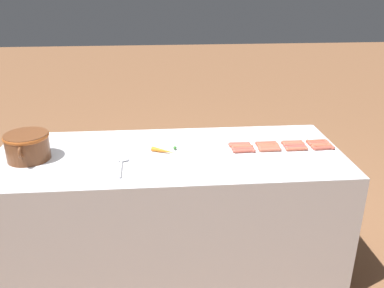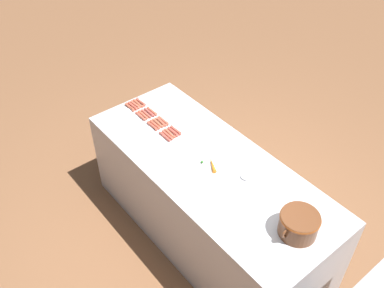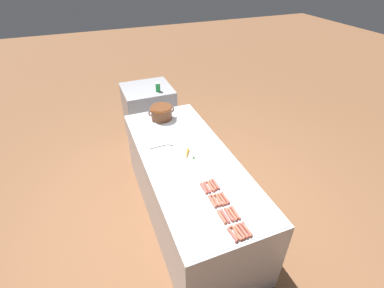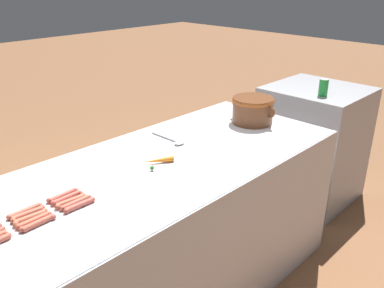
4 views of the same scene
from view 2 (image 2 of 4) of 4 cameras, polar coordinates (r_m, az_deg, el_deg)
ground_plane at (r=4.06m, az=1.99°, el=-11.56°), size 20.00×20.00×0.00m
griddle_counter at (r=3.72m, az=2.14°, el=-7.48°), size 0.91×2.26×0.88m
hot_dog_0 at (r=4.04m, az=-6.81°, el=5.55°), size 0.03×0.15×0.02m
hot_dog_1 at (r=3.92m, az=-5.33°, el=4.37°), size 0.03×0.15×0.02m
hot_dog_2 at (r=3.80m, az=-3.80°, el=3.12°), size 0.03×0.15×0.02m
hot_dog_3 at (r=3.69m, az=-2.17°, el=1.85°), size 0.03×0.15×0.02m
hot_dog_4 at (r=4.03m, az=-7.16°, el=5.39°), size 0.03×0.15×0.02m
hot_dog_5 at (r=3.91m, az=-5.70°, el=4.22°), size 0.02×0.15×0.02m
hot_dog_6 at (r=3.79m, az=-4.13°, el=2.95°), size 0.03×0.15×0.02m
hot_dog_7 at (r=3.68m, az=-2.54°, el=1.65°), size 0.03×0.15×0.02m
hot_dog_8 at (r=4.02m, az=-7.54°, el=5.21°), size 0.03×0.15×0.02m
hot_dog_9 at (r=3.89m, az=-6.12°, el=4.02°), size 0.03×0.15×0.02m
hot_dog_10 at (r=3.78m, az=-4.58°, el=2.79°), size 0.03×0.15×0.02m
hot_dog_11 at (r=3.66m, az=-2.99°, el=1.44°), size 0.03×0.15×0.02m
hot_dog_12 at (r=4.01m, az=-7.88°, el=5.04°), size 0.03×0.15×0.02m
hot_dog_13 at (r=3.89m, az=-6.52°, el=3.88°), size 0.03×0.15×0.02m
hot_dog_14 at (r=3.77m, az=-4.95°, el=2.61°), size 0.03×0.15×0.02m
hot_dog_15 at (r=3.65m, az=-3.27°, el=1.19°), size 0.03×0.15×0.02m
hot_dog_16 at (r=3.99m, az=-8.25°, el=4.87°), size 0.03×0.15×0.02m
hot_dog_17 at (r=3.87m, az=-6.83°, el=3.70°), size 0.03×0.15×0.02m
hot_dog_18 at (r=3.75m, az=-5.30°, el=2.42°), size 0.03×0.15×0.02m
hot_dog_19 at (r=3.63m, az=-3.62°, el=1.00°), size 0.03×0.15×0.02m
bean_pot at (r=2.97m, az=14.01°, el=-10.16°), size 0.34×0.27×0.17m
serving_spoon at (r=3.33m, az=7.47°, el=-4.08°), size 0.27×0.07×0.02m
carrot at (r=3.37m, az=2.60°, el=-2.71°), size 0.11×0.17×0.03m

